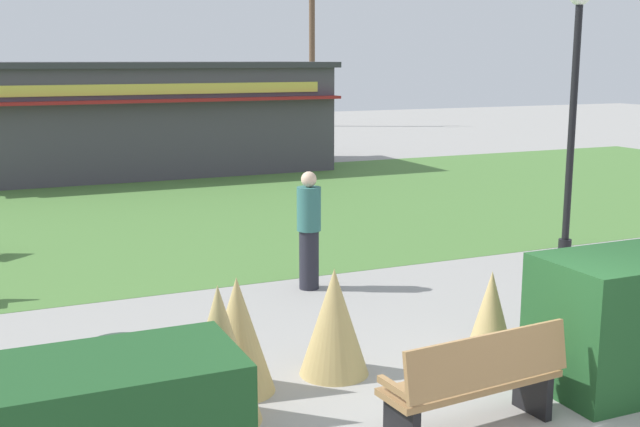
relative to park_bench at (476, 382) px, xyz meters
name	(u,v)px	position (x,y,z in m)	size (l,w,h in m)	color
lawn_patch	(188,210)	(0.36, 11.23, -0.48)	(36.00, 12.00, 0.01)	#4C7A38
park_bench	(476,382)	(0.00, 0.00, 0.00)	(1.74, 0.66, 0.95)	#9E7547
ornamental_grass_behind_left	(491,312)	(1.27, 1.54, -0.01)	(0.53, 0.53, 0.95)	tan
ornamental_grass_behind_right	(237,335)	(-1.61, 1.70, 0.10)	(0.73, 0.73, 1.17)	tan
ornamental_grass_behind_center	(334,322)	(-0.56, 1.72, 0.08)	(0.73, 0.73, 1.13)	tan
ornamental_grass_behind_far	(219,354)	(-1.97, 1.13, 0.16)	(0.76, 0.76, 1.28)	tan
lamppost_mid	(574,87)	(5.32, 5.00, 2.30)	(0.36, 0.36, 4.44)	black
trash_bin	(121,397)	(-2.87, 0.95, -0.01)	(0.52, 0.52, 0.95)	#2D4233
food_kiosk	(132,118)	(0.42, 17.56, 1.10)	(11.27, 4.39, 3.14)	#47424C
person_strolling	(309,230)	(0.42, 4.69, 0.38)	(0.34, 0.34, 1.69)	#23232D
parked_car_west_slot	(33,133)	(-1.78, 24.38, 0.16)	(4.20, 2.07, 1.20)	silver
parked_car_center_slot	(183,128)	(3.61, 24.38, 0.16)	(4.26, 2.18, 1.20)	navy
tree_right_bg	(312,58)	(11.49, 30.21, 2.78)	(0.91, 0.96, 7.26)	brown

